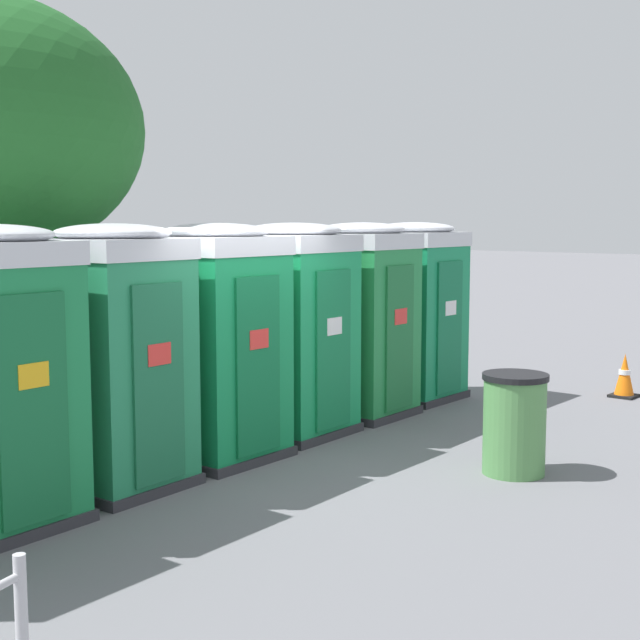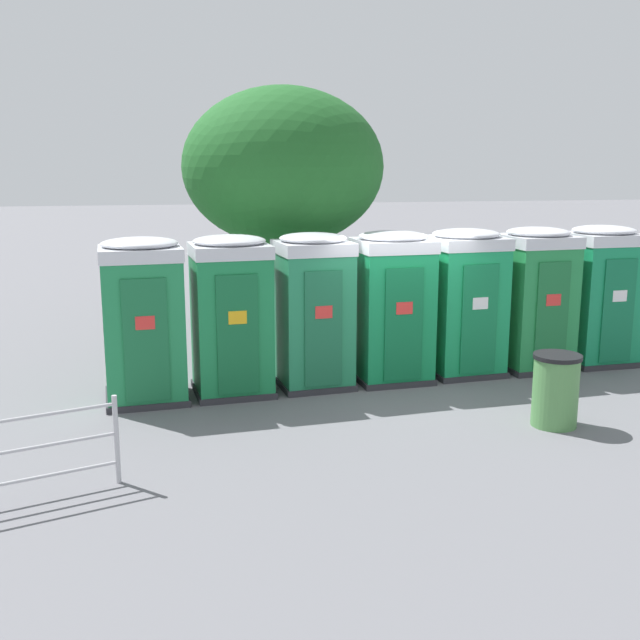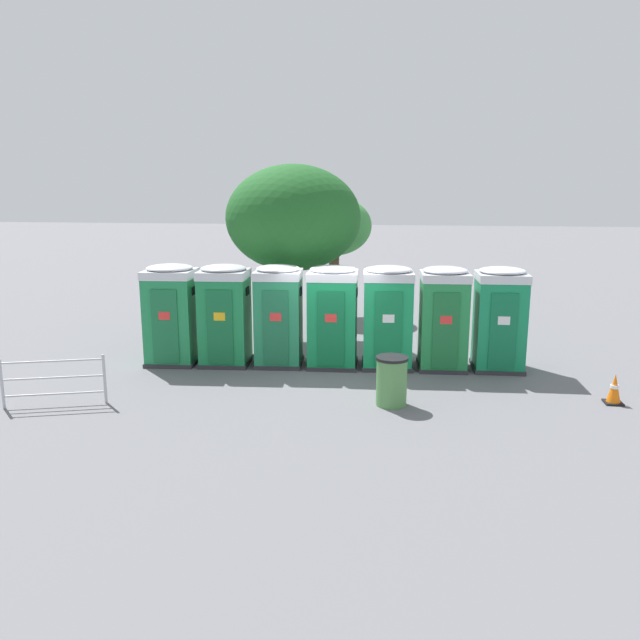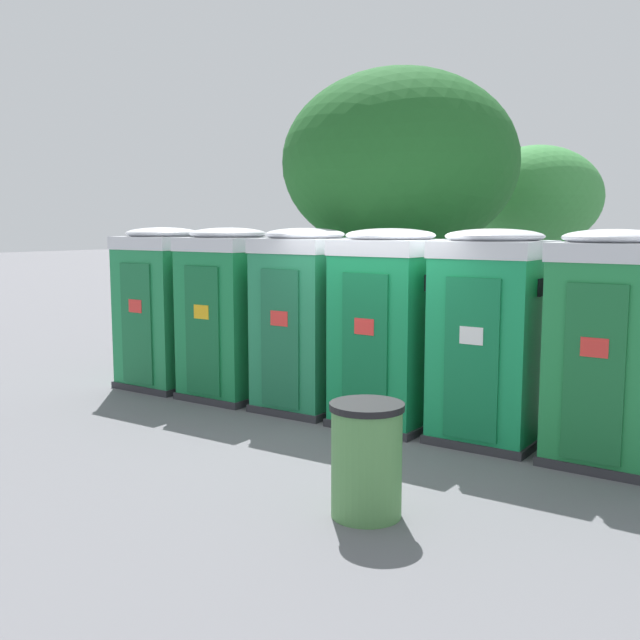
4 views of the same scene
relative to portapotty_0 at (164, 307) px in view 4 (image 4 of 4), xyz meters
The scene contains 10 objects.
ground_plane 4.28m from the portapotty_0, ahead, with size 120.00×120.00×0.00m, color slate.
portapotty_0 is the anchor object (origin of this frame).
portapotty_1 1.36m from the portapotty_0, ahead, with size 1.29×1.27×2.54m.
portapotty_2 2.72m from the portapotty_0, ahead, with size 1.25×1.28×2.54m.
portapotty_3 4.08m from the portapotty_0, ahead, with size 1.28×1.24×2.54m.
portapotty_4 5.44m from the portapotty_0, ahead, with size 1.31×1.27×2.54m.
portapotty_5 6.80m from the portapotty_0, ahead, with size 1.23×1.26×2.54m.
street_tree_0 7.62m from the portapotty_0, 62.77° to the left, with size 2.56×2.56×4.12m.
street_tree_1 4.43m from the portapotty_0, 45.51° to the left, with size 3.80×3.80×5.06m.
trash_can 6.17m from the portapotty_0, 23.61° to the right, with size 0.67×0.67×1.03m.
Camera 4 is at (5.17, -7.88, 2.59)m, focal length 42.00 mm.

